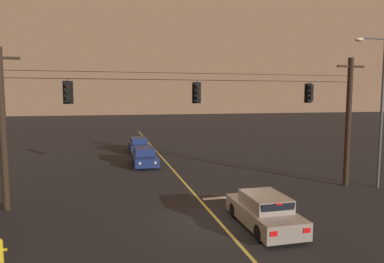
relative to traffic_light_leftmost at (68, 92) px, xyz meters
name	(u,v)px	position (x,y,z in m)	size (l,w,h in m)	color
ground_plane	(218,221)	(6.41, -3.76, -5.59)	(180.00, 180.00, 0.00)	black
lane_centre_stripe	(175,172)	(6.41, 6.02, -5.59)	(0.14, 60.00, 0.01)	#D1C64C
stop_bar_paint	(233,197)	(8.31, -0.58, -5.59)	(3.40, 0.36, 0.01)	silver
signal_span_assembly	(196,123)	(6.41, 0.02, -1.61)	(20.49, 0.32, 7.64)	#2D2116
traffic_light_leftmost	(68,92)	(0.00, 0.00, 0.00)	(0.48, 0.41, 1.22)	black
traffic_light_left_inner	(197,93)	(6.45, 0.00, 0.00)	(0.48, 0.41, 1.22)	black
traffic_light_centre	(310,93)	(13.10, 0.00, 0.00)	(0.48, 0.41, 1.22)	black
car_waiting_near_lane	(264,211)	(8.04, -4.86, -4.94)	(1.80, 4.33, 1.39)	gray
car_oncoming_lead	(144,157)	(4.55, 9.23, -4.94)	(1.80, 4.42, 1.39)	navy
car_oncoming_trailing	(139,145)	(4.71, 15.97, -4.94)	(1.80, 4.42, 1.39)	navy
street_lamp_corner	(378,100)	(17.04, -0.81, -0.38)	(2.11, 0.30, 8.77)	#4C4F54
fire_hydrant	(0,251)	(-1.63, -5.76, -5.15)	(0.44, 0.22, 0.84)	gold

